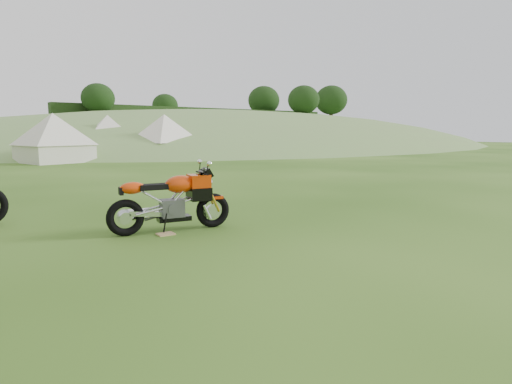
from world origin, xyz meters
TOP-DOWN VIEW (x-y plane):
  - ground at (0.00, 0.00)m, footprint 120.00×120.00m
  - hillside at (24.00, 40.00)m, footprint 80.00×64.00m
  - hedgerow at (24.00, 40.00)m, footprint 36.00×1.20m
  - sport_motorcycle at (-0.88, 1.16)m, footprint 1.95×0.86m
  - plywood_board at (-1.06, 1.01)m, footprint 0.28×0.23m
  - tent_left at (1.37, 18.55)m, footprint 3.52×3.52m
  - tent_mid at (5.67, 23.00)m, footprint 3.55×3.55m
  - tent_right at (7.75, 19.06)m, footprint 3.58×3.58m
  - caravan at (10.84, 20.91)m, footprint 4.31×2.54m

SIDE VIEW (x-z plane):
  - ground at x=0.00m, z-range 0.00..0.00m
  - hillside at x=24.00m, z-range -4.00..4.00m
  - hedgerow at x=24.00m, z-range -4.30..4.30m
  - plywood_board at x=-1.06m, z-range 0.00..0.02m
  - sport_motorcycle at x=-0.88m, z-range 0.00..1.13m
  - caravan at x=10.84m, z-range 0.00..1.89m
  - tent_left at x=1.37m, z-range 0.00..2.54m
  - tent_right at x=7.75m, z-range 0.00..2.60m
  - tent_mid at x=5.67m, z-range 0.00..2.62m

